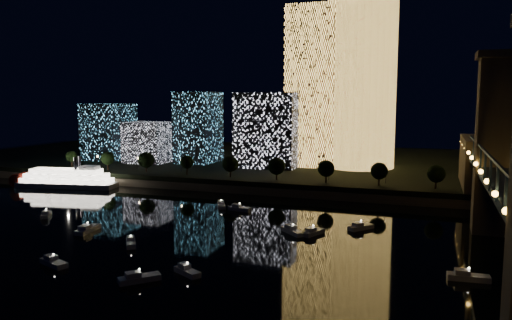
# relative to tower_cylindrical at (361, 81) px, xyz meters

# --- Properties ---
(ground) EXTENTS (520.00, 520.00, 0.00)m
(ground) POSITION_rel_tower_cylindrical_xyz_m (-15.83, -137.34, -45.40)
(ground) COLOR black
(ground) RESTS_ON ground
(far_bank) EXTENTS (420.00, 160.00, 5.00)m
(far_bank) POSITION_rel_tower_cylindrical_xyz_m (-15.83, 22.66, -42.90)
(far_bank) COLOR black
(far_bank) RESTS_ON ground
(seawall) EXTENTS (420.00, 6.00, 3.00)m
(seawall) POSITION_rel_tower_cylindrical_xyz_m (-15.83, -55.34, -43.90)
(seawall) COLOR #6B5E4C
(seawall) RESTS_ON ground
(tower_cylindrical) EXTENTS (34.00, 34.00, 80.55)m
(tower_cylindrical) POSITION_rel_tower_cylindrical_xyz_m (0.00, 0.00, 0.00)
(tower_cylindrical) COLOR #F9BA4F
(tower_cylindrical) RESTS_ON far_bank
(tower_rectangular) EXTENTS (23.67, 23.67, 75.30)m
(tower_rectangular) POSITION_rel_tower_cylindrical_xyz_m (-22.13, -0.40, -2.75)
(tower_rectangular) COLOR #F9BA4F
(tower_rectangular) RESTS_ON far_bank
(midrise_blocks) EXTENTS (114.89, 30.67, 35.61)m
(midrise_blocks) POSITION_rel_tower_cylindrical_xyz_m (-79.78, -12.10, -24.38)
(midrise_blocks) COLOR white
(midrise_blocks) RESTS_ON far_bank
(riverboat) EXTENTS (46.12, 17.11, 13.63)m
(riverboat) POSITION_rel_tower_cylindrical_xyz_m (-114.40, -69.21, -41.91)
(riverboat) COLOR silver
(riverboat) RESTS_ON ground
(motorboats) EXTENTS (129.92, 77.97, 2.78)m
(motorboats) POSITION_rel_tower_cylindrical_xyz_m (-26.47, -122.44, -44.59)
(motorboats) COLOR silver
(motorboats) RESTS_ON ground
(esplanade_trees) EXTENTS (165.87, 7.00, 9.00)m
(esplanade_trees) POSITION_rel_tower_cylindrical_xyz_m (-40.41, -49.34, -34.93)
(esplanade_trees) COLOR black
(esplanade_trees) RESTS_ON far_bank
(street_lamps) EXTENTS (132.70, 0.70, 5.65)m
(street_lamps) POSITION_rel_tower_cylindrical_xyz_m (-49.83, -43.34, -36.38)
(street_lamps) COLOR black
(street_lamps) RESTS_ON far_bank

